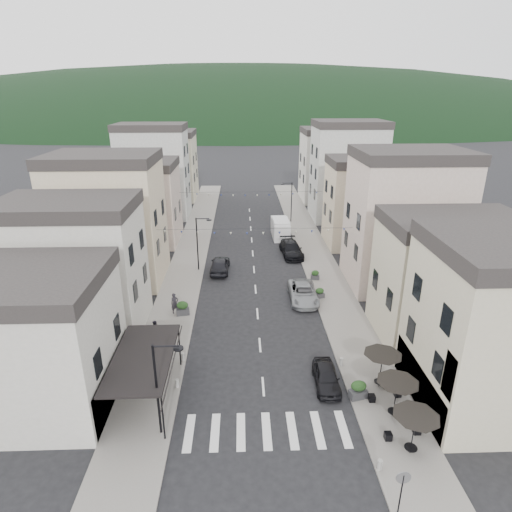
{
  "coord_description": "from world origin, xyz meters",
  "views": [
    {
      "loc": [
        -1.3,
        -17.47,
        18.55
      ],
      "look_at": [
        0.05,
        21.14,
        3.5
      ],
      "focal_mm": 30.0,
      "sensor_mm": 36.0,
      "label": 1
    }
  ],
  "objects_px": {
    "parked_car_b": "(305,291)",
    "delivery_van": "(280,228)",
    "parked_car_d": "(291,249)",
    "parked_car_c": "(303,293)",
    "parked_car_e": "(220,265)",
    "parked_car_a": "(326,377)",
    "pedestrian_b": "(155,330)",
    "pedestrian_a": "(175,303)"
  },
  "relations": [
    {
      "from": "parked_car_c",
      "to": "delivery_van",
      "type": "relative_size",
      "value": 1.03
    },
    {
      "from": "parked_car_c",
      "to": "parked_car_d",
      "type": "distance_m",
      "value": 11.73
    },
    {
      "from": "pedestrian_a",
      "to": "parked_car_a",
      "type": "bearing_deg",
      "value": -68.87
    },
    {
      "from": "parked_car_a",
      "to": "parked_car_d",
      "type": "height_order",
      "value": "parked_car_d"
    },
    {
      "from": "parked_car_a",
      "to": "delivery_van",
      "type": "relative_size",
      "value": 0.73
    },
    {
      "from": "parked_car_d",
      "to": "delivery_van",
      "type": "relative_size",
      "value": 1.05
    },
    {
      "from": "parked_car_b",
      "to": "parked_car_e",
      "type": "xyz_separation_m",
      "value": [
        -8.32,
        6.64,
        0.14
      ]
    },
    {
      "from": "parked_car_e",
      "to": "parked_car_a",
      "type": "bearing_deg",
      "value": 114.4
    },
    {
      "from": "parked_car_e",
      "to": "pedestrian_b",
      "type": "xyz_separation_m",
      "value": [
        -4.49,
        -13.5,
        0.06
      ]
    },
    {
      "from": "parked_car_e",
      "to": "delivery_van",
      "type": "relative_size",
      "value": 0.91
    },
    {
      "from": "parked_car_e",
      "to": "pedestrian_b",
      "type": "relative_size",
      "value": 3.18
    },
    {
      "from": "parked_car_a",
      "to": "pedestrian_b",
      "type": "height_order",
      "value": "pedestrian_b"
    },
    {
      "from": "delivery_van",
      "to": "parked_car_d",
      "type": "bearing_deg",
      "value": -85.43
    },
    {
      "from": "parked_car_b",
      "to": "pedestrian_b",
      "type": "relative_size",
      "value": 2.73
    },
    {
      "from": "parked_car_d",
      "to": "parked_car_e",
      "type": "height_order",
      "value": "parked_car_e"
    },
    {
      "from": "parked_car_b",
      "to": "delivery_van",
      "type": "relative_size",
      "value": 0.78
    },
    {
      "from": "parked_car_a",
      "to": "parked_car_e",
      "type": "relative_size",
      "value": 0.81
    },
    {
      "from": "parked_car_c",
      "to": "pedestrian_a",
      "type": "xyz_separation_m",
      "value": [
        -11.65,
        -2.27,
        0.29
      ]
    },
    {
      "from": "parked_car_a",
      "to": "parked_car_b",
      "type": "height_order",
      "value": "parked_car_b"
    },
    {
      "from": "delivery_van",
      "to": "pedestrian_b",
      "type": "distance_m",
      "value": 27.89
    },
    {
      "from": "delivery_van",
      "to": "pedestrian_b",
      "type": "relative_size",
      "value": 3.49
    },
    {
      "from": "parked_car_d",
      "to": "pedestrian_b",
      "type": "xyz_separation_m",
      "value": [
        -12.81,
        -18.13,
        0.08
      ]
    },
    {
      "from": "parked_car_b",
      "to": "parked_car_c",
      "type": "height_order",
      "value": "parked_car_c"
    },
    {
      "from": "delivery_van",
      "to": "parked_car_e",
      "type": "bearing_deg",
      "value": -124.45
    },
    {
      "from": "parked_car_a",
      "to": "parked_car_e",
      "type": "height_order",
      "value": "parked_car_e"
    },
    {
      "from": "parked_car_b",
      "to": "pedestrian_a",
      "type": "relative_size",
      "value": 2.24
    },
    {
      "from": "parked_car_a",
      "to": "pedestrian_b",
      "type": "distance_m",
      "value": 13.84
    },
    {
      "from": "parked_car_b",
      "to": "parked_car_e",
      "type": "relative_size",
      "value": 0.86
    },
    {
      "from": "parked_car_e",
      "to": "parked_car_d",
      "type": "bearing_deg",
      "value": -148.63
    },
    {
      "from": "delivery_van",
      "to": "pedestrian_b",
      "type": "height_order",
      "value": "delivery_van"
    },
    {
      "from": "parked_car_b",
      "to": "parked_car_c",
      "type": "xyz_separation_m",
      "value": [
        -0.22,
        -0.46,
        0.07
      ]
    },
    {
      "from": "parked_car_d",
      "to": "parked_car_a",
      "type": "bearing_deg",
      "value": -95.5
    },
    {
      "from": "parked_car_a",
      "to": "pedestrian_a",
      "type": "relative_size",
      "value": 2.1
    },
    {
      "from": "parked_car_c",
      "to": "parked_car_d",
      "type": "xyz_separation_m",
      "value": [
        0.22,
        11.73,
        0.05
      ]
    },
    {
      "from": "parked_car_c",
      "to": "delivery_van",
      "type": "distance_m",
      "value": 18.75
    },
    {
      "from": "parked_car_a",
      "to": "pedestrian_b",
      "type": "xyz_separation_m",
      "value": [
        -12.44,
        6.07,
        0.22
      ]
    },
    {
      "from": "parked_car_a",
      "to": "parked_car_e",
      "type": "distance_m",
      "value": 21.12
    },
    {
      "from": "parked_car_c",
      "to": "pedestrian_b",
      "type": "height_order",
      "value": "pedestrian_b"
    },
    {
      "from": "parked_car_d",
      "to": "delivery_van",
      "type": "bearing_deg",
      "value": 91.2
    },
    {
      "from": "parked_car_d",
      "to": "delivery_van",
      "type": "height_order",
      "value": "delivery_van"
    },
    {
      "from": "parked_car_a",
      "to": "parked_car_b",
      "type": "bearing_deg",
      "value": 89.76
    },
    {
      "from": "parked_car_d",
      "to": "delivery_van",
      "type": "distance_m",
      "value": 7.05
    }
  ]
}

